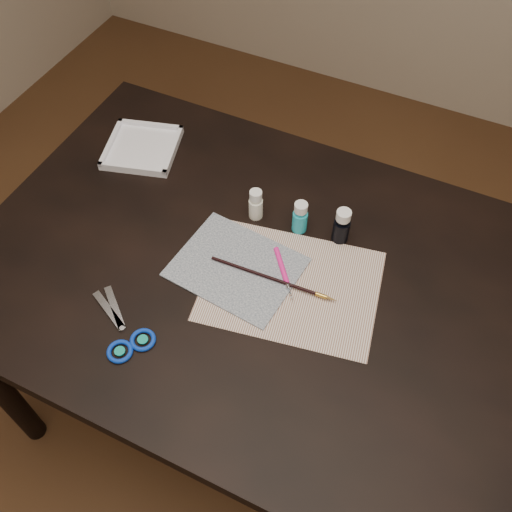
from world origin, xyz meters
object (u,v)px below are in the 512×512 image
at_px(paper, 291,285).
at_px(paint_bottle_cyan, 300,217).
at_px(paint_bottle_navy, 342,226).
at_px(scissors, 115,324).
at_px(paint_bottle_white, 256,204).
at_px(canvas, 236,267).
at_px(palette_tray, 142,147).

bearing_deg(paper, paint_bottle_cyan, 106.94).
xyz_separation_m(paint_bottle_navy, scissors, (-0.34, -0.42, -0.04)).
bearing_deg(scissors, paint_bottle_cyan, -94.97).
distance_m(paper, paint_bottle_navy, 0.18).
relative_size(paper, paint_bottle_white, 4.60).
bearing_deg(canvas, paint_bottle_white, 99.85).
xyz_separation_m(paint_bottle_cyan, palette_tray, (-0.48, 0.07, -0.03)).
xyz_separation_m(scissors, palette_tray, (-0.23, 0.48, 0.01)).
xyz_separation_m(paper, paint_bottle_cyan, (-0.05, 0.16, 0.04)).
height_order(paint_bottle_white, paint_bottle_navy, paint_bottle_navy).
bearing_deg(palette_tray, paint_bottle_cyan, -8.35).
relative_size(paint_bottle_cyan, palette_tray, 0.48).
height_order(paint_bottle_navy, palette_tray, paint_bottle_navy).
distance_m(paint_bottle_navy, scissors, 0.54).
bearing_deg(palette_tray, scissors, -63.78).
bearing_deg(paper, canvas, -175.94).
relative_size(paint_bottle_navy, palette_tray, 0.52).
distance_m(canvas, scissors, 0.29).
bearing_deg(paint_bottle_white, paper, -43.51).
height_order(paper, paint_bottle_white, paint_bottle_white).
xyz_separation_m(canvas, paint_bottle_white, (-0.03, 0.16, 0.04)).
bearing_deg(paint_bottle_white, canvas, -80.15).
height_order(scissors, palette_tray, palette_tray).
distance_m(canvas, palette_tray, 0.46).
bearing_deg(palette_tray, paint_bottle_navy, -5.65).
distance_m(paper, paint_bottle_cyan, 0.17).
xyz_separation_m(paper, paint_bottle_navy, (0.05, 0.17, 0.05)).
bearing_deg(paint_bottle_navy, scissors, -129.18).
bearing_deg(paint_bottle_white, scissors, -108.61).
distance_m(paint_bottle_cyan, scissors, 0.48).
distance_m(paint_bottle_white, palette_tray, 0.38).
relative_size(paper, paint_bottle_navy, 4.04).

